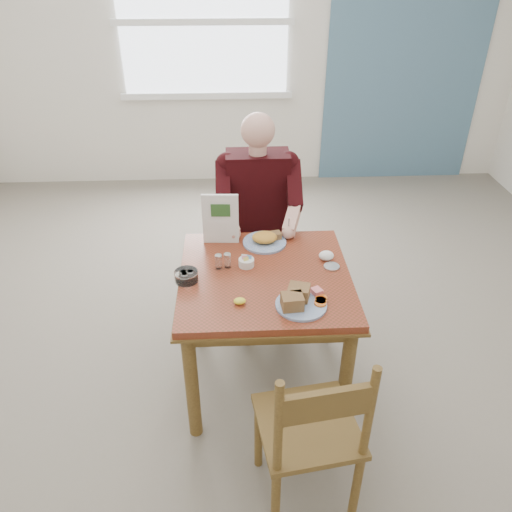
{
  "coord_description": "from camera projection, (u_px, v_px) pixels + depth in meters",
  "views": [
    {
      "loc": [
        -0.15,
        -2.17,
        2.24
      ],
      "look_at": [
        -0.05,
        0.0,
        0.87
      ],
      "focal_mm": 35.0,
      "sensor_mm": 36.0,
      "label": 1
    }
  ],
  "objects": [
    {
      "name": "near_plate",
      "position": [
        299.0,
        300.0,
        2.4
      ],
      "size": [
        0.27,
        0.26,
        0.08
      ],
      "color": "white",
      "rests_on": "table"
    },
    {
      "name": "diner",
      "position": [
        258.0,
        204.0,
        3.2
      ],
      "size": [
        0.53,
        0.56,
        1.39
      ],
      "color": "tan",
      "rests_on": "chair_far"
    },
    {
      "name": "shakers",
      "position": [
        223.0,
        261.0,
        2.67
      ],
      "size": [
        0.09,
        0.05,
        0.08
      ],
      "color": "white",
      "rests_on": "table"
    },
    {
      "name": "table",
      "position": [
        265.0,
        291.0,
        2.7
      ],
      "size": [
        0.92,
        0.92,
        0.75
      ],
      "color": "maroon",
      "rests_on": "ground"
    },
    {
      "name": "accent_panel",
      "position": [
        409.0,
        43.0,
        4.87
      ],
      "size": [
        1.6,
        0.02,
        2.8
      ],
      "primitive_type": "cube",
      "color": "slate",
      "rests_on": "ground"
    },
    {
      "name": "menu",
      "position": [
        220.0,
        219.0,
        2.84
      ],
      "size": [
        0.21,
        0.03,
        0.31
      ],
      "color": "white",
      "rests_on": "table"
    },
    {
      "name": "creamer",
      "position": [
        186.0,
        276.0,
        2.57
      ],
      "size": [
        0.16,
        0.16,
        0.06
      ],
      "color": "white",
      "rests_on": "table"
    },
    {
      "name": "chair_far",
      "position": [
        257.0,
        242.0,
        3.46
      ],
      "size": [
        0.42,
        0.42,
        0.95
      ],
      "color": "brown",
      "rests_on": "ground"
    },
    {
      "name": "metal_dish",
      "position": [
        332.0,
        267.0,
        2.69
      ],
      "size": [
        0.09,
        0.09,
        0.01
      ],
      "primitive_type": "cylinder",
      "rotation": [
        0.0,
        0.0,
        -0.1
      ],
      "color": "silver",
      "rests_on": "table"
    },
    {
      "name": "caddy",
      "position": [
        246.0,
        262.0,
        2.69
      ],
      "size": [
        0.1,
        0.1,
        0.06
      ],
      "color": "white",
      "rests_on": "table"
    },
    {
      "name": "chair_near",
      "position": [
        311.0,
        432.0,
        2.12
      ],
      "size": [
        0.48,
        0.48,
        0.95
      ],
      "color": "brown",
      "rests_on": "ground"
    },
    {
      "name": "floor",
      "position": [
        264.0,
        375.0,
        3.04
      ],
      "size": [
        6.0,
        6.0,
        0.0
      ],
      "primitive_type": "plane",
      "color": "#71695B",
      "rests_on": "ground"
    },
    {
      "name": "window",
      "position": [
        203.0,
        22.0,
        4.67
      ],
      "size": [
        1.72,
        0.04,
        1.42
      ],
      "color": "white",
      "rests_on": "wall_back"
    },
    {
      "name": "lemon_wedge",
      "position": [
        240.0,
        301.0,
        2.41
      ],
      "size": [
        0.07,
        0.06,
        0.03
      ],
      "primitive_type": "ellipsoid",
      "rotation": [
        0.0,
        0.0,
        -0.41
      ],
      "color": "#FFF235",
      "rests_on": "table"
    },
    {
      "name": "wall_back",
      "position": [
        246.0,
        44.0,
        4.82
      ],
      "size": [
        5.5,
        0.0,
        5.5
      ],
      "primitive_type": "plane",
      "rotation": [
        1.57,
        0.0,
        0.0
      ],
      "color": "silver",
      "rests_on": "ground"
    },
    {
      "name": "far_plate",
      "position": [
        265.0,
        239.0,
        2.9
      ],
      "size": [
        0.3,
        0.3,
        0.07
      ],
      "color": "white",
      "rests_on": "table"
    },
    {
      "name": "napkin",
      "position": [
        326.0,
        256.0,
        2.74
      ],
      "size": [
        0.09,
        0.07,
        0.05
      ],
      "primitive_type": "ellipsoid",
      "rotation": [
        0.0,
        0.0,
        -0.06
      ],
      "color": "white",
      "rests_on": "table"
    }
  ]
}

